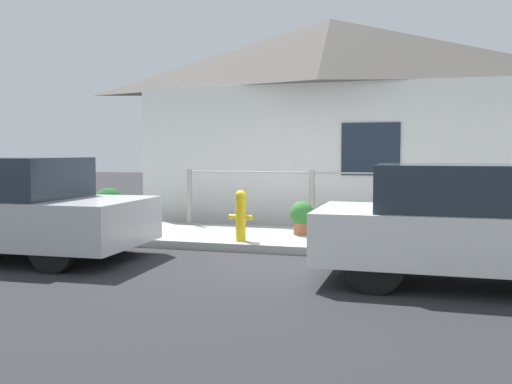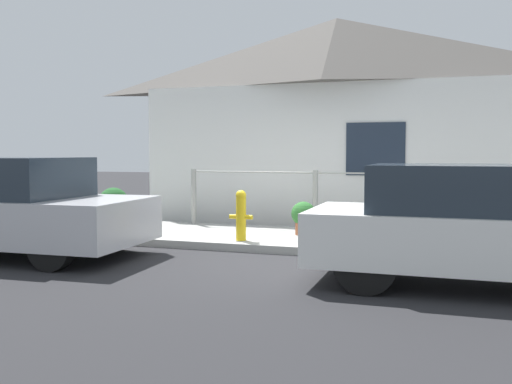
% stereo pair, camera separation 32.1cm
% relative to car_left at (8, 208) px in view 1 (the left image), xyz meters
% --- Properties ---
extents(ground_plane, '(60.00, 60.00, 0.00)m').
position_rel_car_left_xyz_m(ground_plane, '(3.81, 1.29, -0.71)').
color(ground_plane, '#262628').
extents(sidewalk, '(24.00, 2.20, 0.12)m').
position_rel_car_left_xyz_m(sidewalk, '(3.81, 2.39, -0.65)').
color(sidewalk, '#9E9E99').
rests_on(sidewalk, ground_plane).
extents(house, '(8.08, 2.23, 4.31)m').
position_rel_car_left_xyz_m(house, '(3.81, 5.20, 2.67)').
color(house, white).
rests_on(house, ground_plane).
extents(fence, '(4.90, 0.10, 1.07)m').
position_rel_car_left_xyz_m(fence, '(3.81, 3.33, 0.00)').
color(fence, '#999993').
rests_on(fence, sidewalk).
extents(car_left, '(3.96, 1.92, 1.44)m').
position_rel_car_left_xyz_m(car_left, '(0.00, 0.00, 0.00)').
color(car_left, '#B7B7BC').
rests_on(car_left, ground_plane).
extents(car_right, '(3.75, 1.61, 1.38)m').
position_rel_car_left_xyz_m(car_right, '(6.36, 0.00, -0.02)').
color(car_right, white).
rests_on(car_right, ground_plane).
extents(fire_hydrant, '(0.38, 0.17, 0.80)m').
position_rel_car_left_xyz_m(fire_hydrant, '(2.99, 1.64, -0.17)').
color(fire_hydrant, yellow).
rests_on(fire_hydrant, sidewalk).
extents(potted_plant_near_hydrant, '(0.41, 0.41, 0.56)m').
position_rel_car_left_xyz_m(potted_plant_near_hydrant, '(3.78, 2.54, -0.27)').
color(potted_plant_near_hydrant, '#9E5638').
rests_on(potted_plant_near_hydrant, sidewalk).
extents(potted_plant_by_fence, '(0.57, 0.57, 0.72)m').
position_rel_car_left_xyz_m(potted_plant_by_fence, '(0.03, 2.68, -0.18)').
color(potted_plant_by_fence, brown).
rests_on(potted_plant_by_fence, sidewalk).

